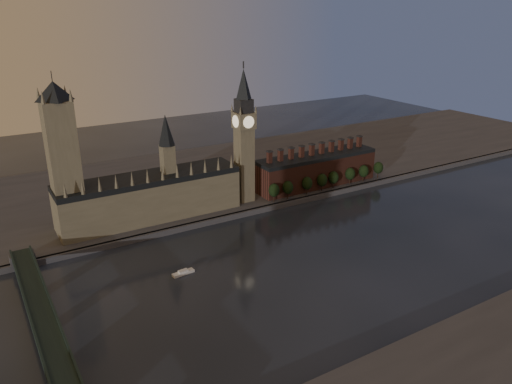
# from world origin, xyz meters

# --- Properties ---
(ground) EXTENTS (900.00, 900.00, 0.00)m
(ground) POSITION_xyz_m (0.00, 0.00, 0.00)
(ground) COLOR black
(ground) RESTS_ON ground
(north_bank) EXTENTS (900.00, 182.00, 4.00)m
(north_bank) POSITION_xyz_m (0.00, 178.04, 2.00)
(north_bank) COLOR #4A4A4F
(north_bank) RESTS_ON ground
(palace_of_westminster) EXTENTS (130.00, 30.30, 74.00)m
(palace_of_westminster) POSITION_xyz_m (-64.41, 114.91, 21.63)
(palace_of_westminster) COLOR #766C54
(palace_of_westminster) RESTS_ON north_bank
(victoria_tower) EXTENTS (24.00, 24.00, 108.00)m
(victoria_tower) POSITION_xyz_m (-120.00, 115.00, 59.09)
(victoria_tower) COLOR #766C54
(victoria_tower) RESTS_ON north_bank
(big_ben) EXTENTS (15.00, 15.00, 107.00)m
(big_ben) POSITION_xyz_m (10.00, 110.00, 56.83)
(big_ben) COLOR #766C54
(big_ben) RESTS_ON north_bank
(chimney_block) EXTENTS (110.00, 25.00, 37.00)m
(chimney_block) POSITION_xyz_m (80.00, 110.00, 17.82)
(chimney_block) COLOR #582C21
(chimney_block) RESTS_ON north_bank
(embankment_tree_0) EXTENTS (8.60, 8.60, 14.88)m
(embankment_tree_0) POSITION_xyz_m (27.98, 95.07, 13.47)
(embankment_tree_0) COLOR black
(embankment_tree_0) RESTS_ON north_bank
(embankment_tree_1) EXTENTS (8.60, 8.60, 14.88)m
(embankment_tree_1) POSITION_xyz_m (40.76, 94.60, 13.47)
(embankment_tree_1) COLOR black
(embankment_tree_1) RESTS_ON north_bank
(embankment_tree_2) EXTENTS (8.60, 8.60, 14.88)m
(embankment_tree_2) POSITION_xyz_m (59.86, 94.91, 13.47)
(embankment_tree_2) COLOR black
(embankment_tree_2) RESTS_ON north_bank
(embankment_tree_3) EXTENTS (8.60, 8.60, 14.88)m
(embankment_tree_3) POSITION_xyz_m (75.10, 94.81, 13.47)
(embankment_tree_3) COLOR black
(embankment_tree_3) RESTS_ON north_bank
(embankment_tree_4) EXTENTS (8.60, 8.60, 14.88)m
(embankment_tree_4) POSITION_xyz_m (87.36, 95.05, 13.47)
(embankment_tree_4) COLOR black
(embankment_tree_4) RESTS_ON north_bank
(embankment_tree_5) EXTENTS (8.60, 8.60, 14.88)m
(embankment_tree_5) POSITION_xyz_m (105.78, 95.32, 13.47)
(embankment_tree_5) COLOR black
(embankment_tree_5) RESTS_ON north_bank
(embankment_tree_6) EXTENTS (8.60, 8.60, 14.88)m
(embankment_tree_6) POSITION_xyz_m (120.70, 94.86, 13.47)
(embankment_tree_6) COLOR black
(embankment_tree_6) RESTS_ON north_bank
(embankment_tree_7) EXTENTS (8.60, 8.60, 14.88)m
(embankment_tree_7) POSITION_xyz_m (138.35, 95.28, 13.47)
(embankment_tree_7) COLOR black
(embankment_tree_7) RESTS_ON north_bank
(westminster_bridge) EXTENTS (14.00, 200.00, 11.55)m
(westminster_bridge) POSITION_xyz_m (-155.00, -2.70, 7.44)
(westminster_bridge) COLOR #1B2A25
(westminster_bridge) RESTS_ON ground
(river_boat) EXTENTS (13.71, 5.01, 2.68)m
(river_boat) POSITION_xyz_m (-75.34, 33.73, 1.03)
(river_boat) COLOR silver
(river_boat) RESTS_ON ground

